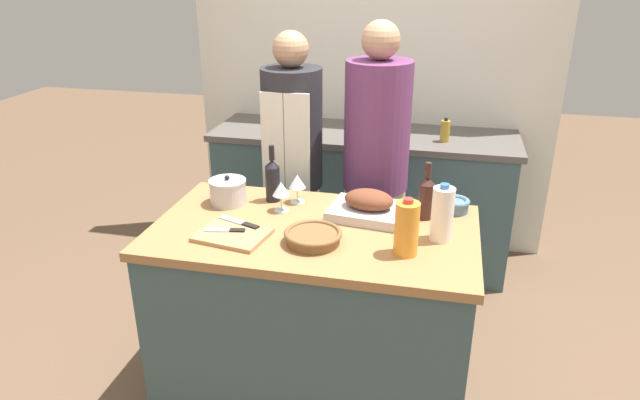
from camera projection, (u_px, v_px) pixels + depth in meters
The scene contains 21 objects.
ground_plane at pixel (315, 390), 2.82m from camera, with size 12.00×12.00×0.00m, color brown.
kitchen_island at pixel (314, 314), 2.64m from camera, with size 1.40×0.79×0.90m.
back_counter at pixel (362, 197), 3.92m from camera, with size 2.00×0.60×0.91m.
back_wall at pixel (373, 68), 3.91m from camera, with size 2.50×0.10×2.55m.
roasting_pan at pixel (369, 207), 2.55m from camera, with size 0.37×0.29×0.13m.
wicker_basket at pixel (313, 236), 2.33m from camera, with size 0.24×0.24×0.05m.
cutting_board at pixel (232, 235), 2.38m from camera, with size 0.32×0.26×0.02m.
stock_pot at pixel (228, 192), 2.69m from camera, with size 0.18×0.18×0.14m.
mixing_bowl at pixel (455, 204), 2.61m from camera, with size 0.13×0.13×0.06m.
juice_jug at pixel (407, 228), 2.21m from camera, with size 0.10×0.10×0.24m.
milk_jug at pixel (442, 214), 2.32m from camera, with size 0.09×0.09×0.25m.
wine_bottle_green at pixel (273, 179), 2.70m from camera, with size 0.07×0.07×0.28m.
wine_bottle_dark at pixel (426, 197), 2.52m from camera, with size 0.07×0.07×0.26m.
wine_glass_left at pixel (297, 182), 2.68m from camera, with size 0.08×0.08×0.14m.
wine_glass_right at pixel (281, 190), 2.59m from camera, with size 0.08×0.08×0.14m.
knife_chef at pixel (240, 222), 2.47m from camera, with size 0.21×0.10×0.01m.
knife_paring at pixel (226, 230), 2.40m from camera, with size 0.17×0.06×0.01m.
condiment_bottle_tall at pixel (445, 131), 3.53m from camera, with size 0.06×0.06×0.15m.
condiment_bottle_short at pixel (380, 113), 3.81m from camera, with size 0.07×0.07×0.21m.
person_cook_aproned at pixel (293, 165), 3.18m from camera, with size 0.33×0.33×1.63m.
person_cook_guest at pixel (376, 165), 3.07m from camera, with size 0.35×0.35×1.70m.
Camera 1 is at (0.52, -2.16, 1.97)m, focal length 32.00 mm.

